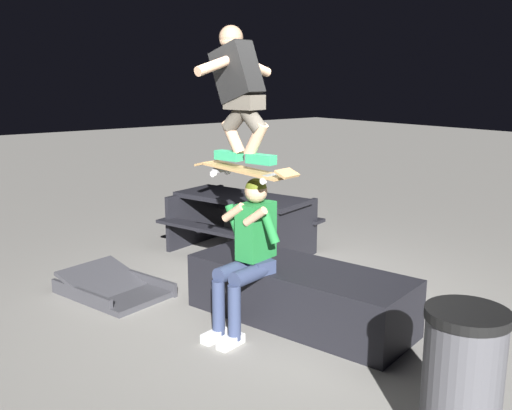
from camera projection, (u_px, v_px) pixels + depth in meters
name	position (u px, v px, depth m)	size (l,w,h in m)	color
ground_plane	(281.00, 310.00, 5.56)	(40.00, 40.00, 0.00)	gray
ledge_box_main	(299.00, 294.00, 5.26)	(2.10, 0.77, 0.52)	black
person_sitting_on_ledge	(248.00, 248.00, 4.96)	(0.59, 0.78, 1.36)	#2D3856
skateboard	(245.00, 170.00, 4.87)	(1.04, 0.40, 0.13)	#AD8451
skater_airborne	(239.00, 88.00, 4.75)	(0.64, 0.88, 1.12)	#2D9E66
kicker_ramp	(114.00, 290.00, 5.94)	(1.20, 0.96, 0.32)	#38383D
picnic_table_back	(241.00, 215.00, 7.29)	(1.99, 1.74, 0.75)	black
trash_bin	(462.00, 383.00, 3.34)	(0.48, 0.48, 0.91)	#47474C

